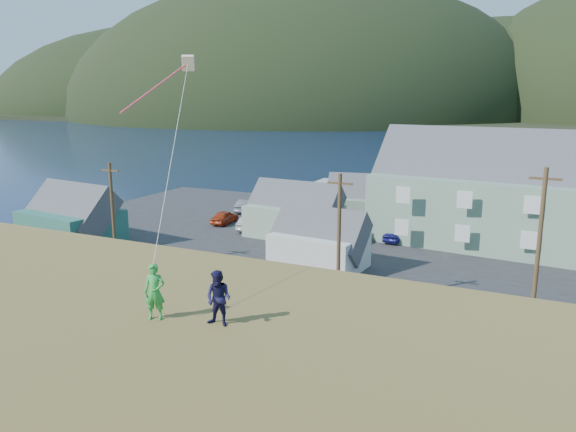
% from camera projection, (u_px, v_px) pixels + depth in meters
% --- Properties ---
extents(ground, '(900.00, 900.00, 0.00)m').
position_uv_depth(ground, '(324.00, 314.00, 34.55)').
color(ground, '#0A1638').
rests_on(ground, ground).
extents(grass_strip, '(110.00, 8.00, 0.10)m').
position_uv_depth(grass_strip, '(311.00, 325.00, 32.78)').
color(grass_strip, '#4C3D19').
rests_on(grass_strip, ground).
extents(waterfront_lot, '(72.00, 36.00, 0.12)m').
position_uv_depth(waterfront_lot, '(396.00, 246.00, 49.51)').
color(waterfront_lot, '#28282B').
rests_on(waterfront_lot, ground).
extents(wharf, '(26.00, 14.00, 0.90)m').
position_uv_depth(wharf, '(397.00, 195.00, 72.22)').
color(wharf, gray).
rests_on(wharf, ground).
extents(far_shore, '(900.00, 320.00, 2.00)m').
position_uv_depth(far_shore, '(538.00, 115.00, 325.03)').
color(far_shore, black).
rests_on(far_shore, ground).
extents(shed_teal, '(9.19, 6.99, 6.71)m').
position_uv_depth(shed_teal, '(71.00, 217.00, 49.80)').
color(shed_teal, '#285E54').
rests_on(shed_teal, waterfront_lot).
extents(shed_palegreen_near, '(9.05, 6.03, 6.31)m').
position_uv_depth(shed_palegreen_near, '(294.00, 212.00, 52.52)').
color(shed_palegreen_near, gray).
rests_on(shed_palegreen_near, waterfront_lot).
extents(shed_white, '(7.56, 5.36, 5.70)m').
position_uv_depth(shed_white, '(319.00, 241.00, 42.95)').
color(shed_white, silver).
rests_on(shed_white, waterfront_lot).
extents(shed_palegreen_far, '(10.32, 7.08, 6.36)m').
position_uv_depth(shed_palegreen_far, '(374.00, 202.00, 57.07)').
color(shed_palegreen_far, slate).
rests_on(shed_palegreen_far, waterfront_lot).
extents(utility_poles, '(29.80, 0.24, 9.43)m').
position_uv_depth(utility_poles, '(315.00, 236.00, 35.46)').
color(utility_poles, '#47331E').
rests_on(utility_poles, waterfront_lot).
extents(parked_cars, '(25.60, 11.95, 1.43)m').
position_uv_depth(parked_cars, '(325.00, 220.00, 56.25)').
color(parked_cars, navy).
rests_on(parked_cars, waterfront_lot).
extents(kite_flyer_green, '(0.67, 0.56, 1.58)m').
position_uv_depth(kite_flyer_green, '(155.00, 292.00, 15.28)').
color(kite_flyer_green, green).
rests_on(kite_flyer_green, hillside).
extents(kite_flyer_navy, '(0.76, 0.60, 1.51)m').
position_uv_depth(kite_flyer_navy, '(219.00, 298.00, 14.87)').
color(kite_flyer_navy, '#17153B').
rests_on(kite_flyer_navy, hillside).
extents(kite_rig, '(2.27, 3.57, 9.23)m').
position_uv_depth(kite_rig, '(183.00, 69.00, 20.86)').
color(kite_rig, beige).
rests_on(kite_rig, ground).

